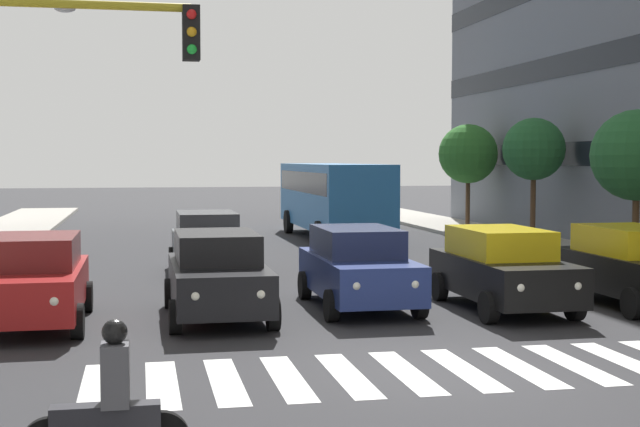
# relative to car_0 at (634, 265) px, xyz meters

# --- Properties ---
(ground_plane) EXTENTS (180.00, 180.00, 0.00)m
(ground_plane) POSITION_rel_car_0_xyz_m (6.16, 4.82, -0.89)
(ground_plane) COLOR #2D2D30
(crosswalk_markings) EXTENTS (10.35, 2.80, 0.01)m
(crosswalk_markings) POSITION_rel_car_0_xyz_m (6.16, 4.82, -0.88)
(crosswalk_markings) COLOR silver
(crosswalk_markings) RESTS_ON ground_plane
(car_0) EXTENTS (2.02, 4.44, 1.72)m
(car_0) POSITION_rel_car_0_xyz_m (0.00, 0.00, 0.00)
(car_0) COLOR black
(car_0) RESTS_ON ground_plane
(car_1) EXTENTS (2.02, 4.44, 1.72)m
(car_1) POSITION_rel_car_0_xyz_m (2.99, -0.13, 0.00)
(car_1) COLOR black
(car_1) RESTS_ON ground_plane
(car_2) EXTENTS (2.02, 4.44, 1.72)m
(car_2) POSITION_rel_car_0_xyz_m (5.93, -0.94, 0.00)
(car_2) COLOR navy
(car_2) RESTS_ON ground_plane
(car_3) EXTENTS (2.02, 4.44, 1.72)m
(car_3) POSITION_rel_car_0_xyz_m (8.99, -0.29, 0.00)
(car_3) COLOR black
(car_3) RESTS_ON ground_plane
(car_4) EXTENTS (2.02, 4.44, 1.72)m
(car_4) POSITION_rel_car_0_xyz_m (12.50, -0.20, 0.00)
(car_4) COLOR maroon
(car_4) RESTS_ON ground_plane
(car_row2_0) EXTENTS (2.02, 4.44, 1.72)m
(car_row2_0) POSITION_rel_car_0_xyz_m (8.68, -7.24, 0.00)
(car_row2_0) COLOR #474C51
(car_row2_0) RESTS_ON ground_plane
(bus_behind_traffic) EXTENTS (2.78, 10.50, 3.00)m
(bus_behind_traffic) POSITION_rel_car_0_xyz_m (2.99, -17.13, 0.97)
(bus_behind_traffic) COLOR #286BAD
(bus_behind_traffic) RESTS_ON ground_plane
(motorcycle_with_rider) EXTENTS (1.70, 0.36, 1.57)m
(motorcycle_with_rider) POSITION_rel_car_0_xyz_m (10.82, 8.32, -0.24)
(motorcycle_with_rider) COLOR black
(motorcycle_with_rider) RESTS_ON ground_plane
(street_tree_1) EXTENTS (2.63, 2.63, 4.47)m
(street_tree_1) POSITION_rel_car_0_xyz_m (-3.49, -5.79, 2.41)
(street_tree_1) COLOR #513823
(street_tree_1) RESTS_ON sidewalk_left
(street_tree_2) EXTENTS (2.33, 2.33, 4.58)m
(street_tree_2) POSITION_rel_car_0_xyz_m (-3.92, -13.55, 2.66)
(street_tree_2) COLOR #513823
(street_tree_2) RESTS_ON sidewalk_left
(street_tree_3) EXTENTS (2.65, 2.65, 4.60)m
(street_tree_3) POSITION_rel_car_0_xyz_m (-3.91, -20.29, 2.54)
(street_tree_3) COLOR #513823
(street_tree_3) RESTS_ON sidewalk_left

